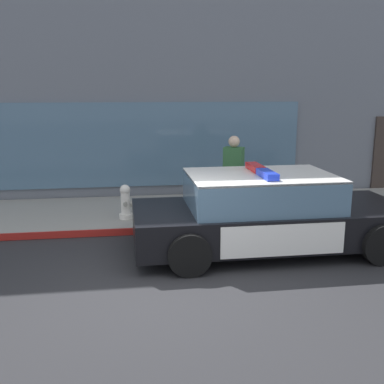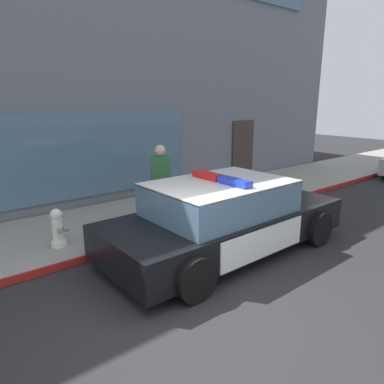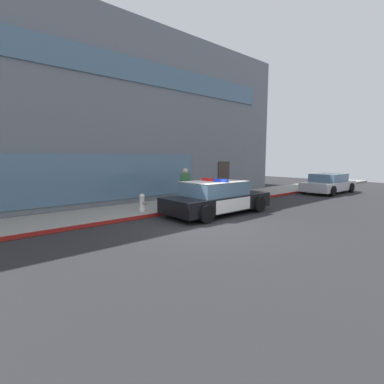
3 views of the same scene
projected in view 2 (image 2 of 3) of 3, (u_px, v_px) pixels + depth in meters
name	position (u px, v px, depth m)	size (l,w,h in m)	color
ground	(189.00, 326.00, 4.51)	(48.00, 48.00, 0.00)	#262628
sidewalk	(73.00, 232.00, 7.46)	(48.00, 2.78, 0.15)	gray
curb_red_paint	(102.00, 254.00, 6.40)	(28.80, 0.04, 0.14)	maroon
police_cruiser	(225.00, 217.00, 6.56)	(4.81, 2.18, 1.49)	black
fire_hydrant	(58.00, 228.00, 6.51)	(0.34, 0.39, 0.73)	silver
pedestrian_on_sidewalk	(161.00, 183.00, 7.76)	(0.48, 0.43, 1.71)	#23232D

